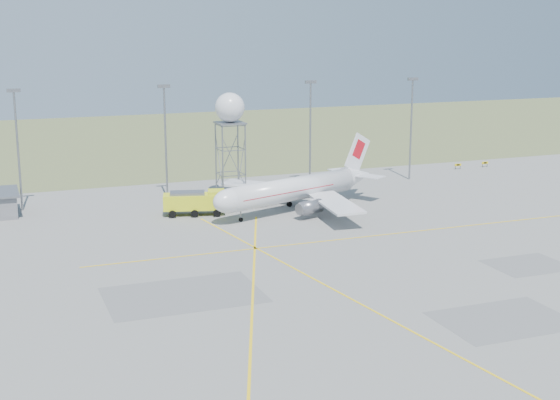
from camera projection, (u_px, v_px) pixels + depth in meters
name	position (u px, v px, depth m)	size (l,w,h in m)	color
ground	(398.00, 316.00, 84.21)	(400.00, 400.00, 0.00)	gray
grass_strip	(141.00, 140.00, 211.56)	(400.00, 120.00, 0.03)	#576839
mast_a	(17.00, 140.00, 129.27)	(2.20, 0.50, 20.50)	slate
mast_b	(165.00, 132.00, 138.06)	(2.20, 0.50, 20.50)	slate
mast_c	(310.00, 125.00, 147.90)	(2.20, 0.50, 20.50)	slate
mast_d	(411.00, 120.00, 155.64)	(2.20, 0.50, 20.50)	slate
taxi_sign_near	(458.00, 165.00, 169.05)	(1.60, 0.17, 1.20)	black
taxi_sign_far	(485.00, 163.00, 171.51)	(1.60, 0.17, 1.20)	black
airliner_main	(294.00, 190.00, 130.89)	(34.07, 32.06, 11.92)	silver
radar_tower	(230.00, 140.00, 138.73)	(5.26, 5.26, 19.06)	slate
fire_truck	(196.00, 203.00, 128.41)	(10.68, 6.11, 4.06)	yellow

